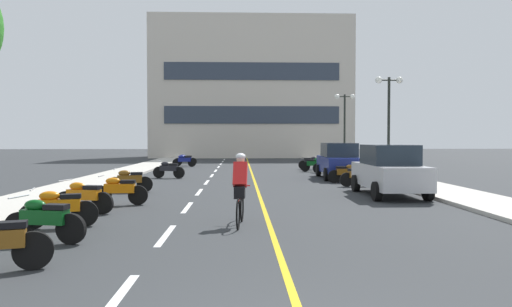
{
  "coord_description": "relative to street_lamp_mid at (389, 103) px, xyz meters",
  "views": [
    {
      "loc": [
        -0.44,
        -3.84,
        2.03
      ],
      "look_at": [
        0.28,
        17.26,
        1.37
      ],
      "focal_mm": 32.84,
      "sensor_mm": 36.0,
      "label": 1
    }
  ],
  "objects": [
    {
      "name": "lane_dash_3",
      "position": [
        -9.37,
        -6.49,
        -3.89
      ],
      "size": [
        0.14,
        2.2,
        0.01
      ],
      "primitive_type": "cube",
      "color": "silver",
      "rests_on": "ground"
    },
    {
      "name": "motorcycle_2",
      "position": [
        -11.93,
        -13.61,
        -3.43
      ],
      "size": [
        1.67,
        0.71,
        0.92
      ],
      "color": "black",
      "rests_on": "ground"
    },
    {
      "name": "lane_dash_9",
      "position": [
        -9.37,
        17.51,
        -3.89
      ],
      "size": [
        0.14,
        2.2,
        0.01
      ],
      "primitive_type": "cube",
      "color": "silver",
      "rests_on": "ground"
    },
    {
      "name": "cyclist_rider",
      "position": [
        -7.81,
        -13.38,
        -3.01
      ],
      "size": [
        0.42,
        1.77,
        1.71
      ],
      "color": "black",
      "rests_on": "ground"
    },
    {
      "name": "lane_dash_7",
      "position": [
        -9.37,
        9.51,
        -3.89
      ],
      "size": [
        0.14,
        2.2,
        0.01
      ],
      "primitive_type": "cube",
      "color": "silver",
      "rests_on": "ground"
    },
    {
      "name": "lane_dash_8",
      "position": [
        -9.37,
        13.51,
        -3.89
      ],
      "size": [
        0.14,
        2.2,
        0.01
      ],
      "primitive_type": "cube",
      "color": "silver",
      "rests_on": "ground"
    },
    {
      "name": "lane_dash_5",
      "position": [
        -9.37,
        1.51,
        -3.89
      ],
      "size": [
        0.14,
        2.2,
        0.01
      ],
      "primitive_type": "cube",
      "color": "silver",
      "rests_on": "ground"
    },
    {
      "name": "street_lamp_mid",
      "position": [
        0.0,
        0.0,
        0.0
      ],
      "size": [
        1.46,
        0.36,
        5.17
      ],
      "color": "black",
      "rests_on": "curb_right"
    },
    {
      "name": "motorcycle_9",
      "position": [
        -2.67,
        2.98,
        -3.43
      ],
      "size": [
        1.7,
        0.6,
        0.92
      ],
      "color": "black",
      "rests_on": "ground"
    },
    {
      "name": "motorcycle_1",
      "position": [
        -11.6,
        -15.18,
        -3.43
      ],
      "size": [
        1.69,
        0.63,
        0.92
      ],
      "color": "black",
      "rests_on": "ground"
    },
    {
      "name": "office_building",
      "position": [
        -6.56,
        27.99,
        3.66
      ],
      "size": [
        21.7,
        7.09,
        15.12
      ],
      "color": "beige",
      "rests_on": "ground"
    },
    {
      "name": "centre_line_yellow",
      "position": [
        -7.12,
        3.51,
        -3.89
      ],
      "size": [
        0.12,
        66.0,
        0.01
      ],
      "primitive_type": "cube",
      "color": "gold",
      "rests_on": "ground"
    },
    {
      "name": "lane_dash_2",
      "position": [
        -9.37,
        -10.49,
        -3.89
      ],
      "size": [
        0.14,
        2.2,
        0.01
      ],
      "primitive_type": "cube",
      "color": "silver",
      "rests_on": "ground"
    },
    {
      "name": "motorcycle_3",
      "position": [
        -12.06,
        -11.54,
        -3.43
      ],
      "size": [
        1.68,
        0.66,
        0.92
      ],
      "color": "black",
      "rests_on": "ground"
    },
    {
      "name": "parked_car_mid",
      "position": [
        -2.75,
        -0.59,
        -2.98
      ],
      "size": [
        2.01,
        4.24,
        1.82
      ],
      "color": "black",
      "rests_on": "ground"
    },
    {
      "name": "motorcycle_7",
      "position": [
        -2.91,
        -3.02,
        -3.43
      ],
      "size": [
        1.7,
        0.6,
        0.92
      ],
      "color": "black",
      "rests_on": "ground"
    },
    {
      "name": "parked_car_near",
      "position": [
        -2.5,
        -7.88,
        -2.98
      ],
      "size": [
        1.93,
        4.21,
        1.82
      ],
      "color": "black",
      "rests_on": "ground"
    },
    {
      "name": "motorcycle_11",
      "position": [
        -3.07,
        6.59,
        -3.43
      ],
      "size": [
        1.7,
        0.6,
        0.92
      ],
      "color": "black",
      "rests_on": "ground"
    },
    {
      "name": "motorcycle_10",
      "position": [
        -3.21,
        4.41,
        -3.43
      ],
      "size": [
        1.69,
        0.6,
        0.92
      ],
      "color": "black",
      "rests_on": "ground"
    },
    {
      "name": "ground_plane",
      "position": [
        -7.37,
        0.51,
        -3.9
      ],
      "size": [
        140.0,
        140.0,
        0.0
      ],
      "primitive_type": "plane",
      "color": "#2D3033"
    },
    {
      "name": "motorcycle_4",
      "position": [
        -11.5,
        -9.94,
        -3.43
      ],
      "size": [
        1.7,
        0.6,
        0.92
      ],
      "color": "black",
      "rests_on": "ground"
    },
    {
      "name": "lane_dash_11",
      "position": [
        -9.37,
        25.51,
        -3.89
      ],
      "size": [
        0.14,
        2.2,
        0.01
      ],
      "primitive_type": "cube",
      "color": "silver",
      "rests_on": "ground"
    },
    {
      "name": "motorcycle_8",
      "position": [
        -11.5,
        -0.14,
        -3.43
      ],
      "size": [
        1.68,
        0.65,
        0.92
      ],
      "color": "black",
      "rests_on": "ground"
    },
    {
      "name": "street_lamp_far",
      "position": [
        -0.31,
        9.0,
        -0.03
      ],
      "size": [
        1.46,
        0.36,
        5.12
      ],
      "color": "black",
      "rests_on": "curb_right"
    },
    {
      "name": "motorcycle_12",
      "position": [
        -11.88,
        9.72,
        -3.43
      ],
      "size": [
        1.69,
        0.62,
        0.92
      ],
      "color": "black",
      "rests_on": "ground"
    },
    {
      "name": "lane_dash_1",
      "position": [
        -9.37,
        -14.49,
        -3.89
      ],
      "size": [
        0.14,
        2.2,
        0.01
      ],
      "primitive_type": "cube",
      "color": "silver",
      "rests_on": "ground"
    },
    {
      "name": "lane_dash_10",
      "position": [
        -9.37,
        21.51,
        -3.89
      ],
      "size": [
        0.14,
        2.2,
        0.01
      ],
      "primitive_type": "cube",
      "color": "silver",
      "rests_on": "ground"
    },
    {
      "name": "motorcycle_5",
      "position": [
        -11.99,
        -6.57,
        -3.43
      ],
      "size": [
        1.7,
        0.6,
        0.92
      ],
      "color": "black",
      "rests_on": "ground"
    },
    {
      "name": "curb_left",
      "position": [
        -14.57,
        3.51,
        -3.84
      ],
      "size": [
        2.4,
        72.0,
        0.12
      ],
      "primitive_type": "cube",
      "color": "#B7B2A8",
      "rests_on": "ground"
    },
    {
      "name": "lane_dash_4",
      "position": [
        -9.37,
        -2.49,
        -3.89
      ],
      "size": [
        0.14,
        2.2,
        0.01
      ],
      "primitive_type": "cube",
      "color": "silver",
      "rests_on": "ground"
    },
    {
      "name": "curb_right",
      "position": [
        -0.17,
        3.51,
        -3.84
      ],
      "size": [
        2.4,
        72.0,
        0.12
      ],
      "primitive_type": "cube",
      "color": "#B7B2A8",
      "rests_on": "ground"
    },
    {
      "name": "lane_dash_6",
      "position": [
        -9.37,
        5.51,
        -3.89
      ],
      "size": [
        0.14,
        2.2,
        0.01
      ],
      "primitive_type": "cube",
      "color": "silver",
      "rests_on": "ground"
    },
    {
      "name": "motorcycle_13",
      "position": [
        -11.96,
        11.13,
        -3.43
      ],
      "size": [
        1.7,
        0.6,
        0.92
      ],
      "color": "black",
      "rests_on": "ground"
    },
    {
      "name": "lane_dash_0",
      "position": [
        -9.37,
        -18.49,
        -3.89
      ],
      "size": [
        0.14,
        2.2,
        0.01
      ],
      "primitive_type": "cube",
      "color": "silver",
      "rests_on": "ground"
    },
    {
      "name": "motorcycle_6",
      "position": [
        -2.73,
        -4.58,
        -3.43
      ],
      "size": [
        1.69,
        0.6,
        0.92
      ],
      "color": "black",
      "rests_on": "ground"
    }
  ]
}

